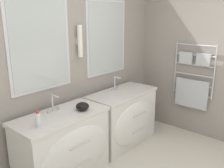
# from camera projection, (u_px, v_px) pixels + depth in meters

# --- Properties ---
(wall_back) EXTENTS (5.45, 0.14, 2.60)m
(wall_back) POSITION_uv_depth(u_px,v_px,m) (55.00, 63.00, 3.01)
(wall_back) COLOR gray
(wall_back) RESTS_ON ground_plane
(wall_right) EXTENTS (0.13, 3.51, 2.60)m
(wall_right) POSITION_uv_depth(u_px,v_px,m) (195.00, 54.00, 3.84)
(wall_right) COLOR gray
(wall_right) RESTS_ON ground_plane
(vanity_left) EXTENTS (1.09, 0.59, 0.79)m
(vanity_left) POSITION_uv_depth(u_px,v_px,m) (64.00, 147.00, 2.88)
(vanity_left) COLOR white
(vanity_left) RESTS_ON ground_plane
(vanity_right) EXTENTS (1.09, 0.59, 0.79)m
(vanity_right) POSITION_uv_depth(u_px,v_px,m) (124.00, 118.00, 3.69)
(vanity_right) COLOR white
(vanity_right) RESTS_ON ground_plane
(faucet_left) EXTENTS (0.17, 0.13, 0.21)m
(faucet_left) POSITION_uv_depth(u_px,v_px,m) (53.00, 103.00, 2.85)
(faucet_left) COLOR silver
(faucet_left) RESTS_ON vanity_left
(faucet_right) EXTENTS (0.17, 0.13, 0.21)m
(faucet_right) POSITION_uv_depth(u_px,v_px,m) (115.00, 83.00, 3.66)
(faucet_right) COLOR silver
(faucet_right) RESTS_ON vanity_right
(toiletry_bottle) EXTENTS (0.06, 0.06, 0.17)m
(toiletry_bottle) POSITION_uv_depth(u_px,v_px,m) (38.00, 119.00, 2.47)
(toiletry_bottle) COLOR silver
(toiletry_bottle) RESTS_ON vanity_left
(amenity_bowl) EXTENTS (0.16, 0.16, 0.09)m
(amenity_bowl) POSITION_uv_depth(u_px,v_px,m) (82.00, 106.00, 2.91)
(amenity_bowl) COLOR black
(amenity_bowl) RESTS_ON vanity_left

